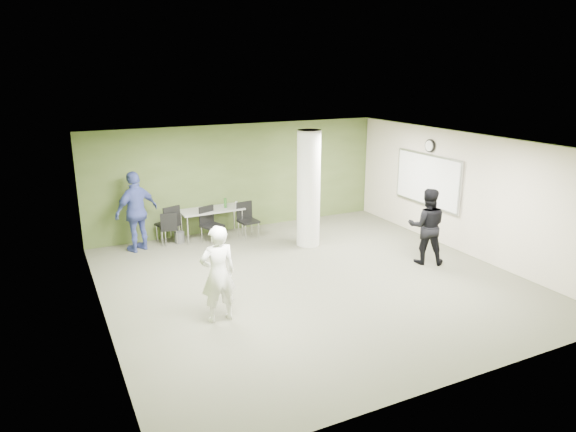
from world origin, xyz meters
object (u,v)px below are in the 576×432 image
man_black (427,226)px  folding_table (212,211)px  man_blue (137,212)px  chair_back_left (169,221)px  woman_white (218,274)px

man_black → folding_table: bearing=-12.6°
folding_table → man_black: 5.27m
man_black → man_blue: man_blue is taller
folding_table → chair_back_left: folding_table is taller
chair_back_left → woman_white: bearing=68.6°
woman_white → chair_back_left: bearing=-93.6°
man_black → woman_white: bearing=39.7°
folding_table → man_blue: (-1.87, -0.15, 0.25)m
woman_white → man_black: bearing=-174.1°
man_black → man_blue: 6.63m
folding_table → man_black: bearing=-47.3°
woman_white → folding_table: bearing=-107.5°
chair_back_left → man_black: man_black is taller
woman_white → man_black: (4.98, 0.59, -0.00)m
chair_back_left → woman_white: woman_white is taller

